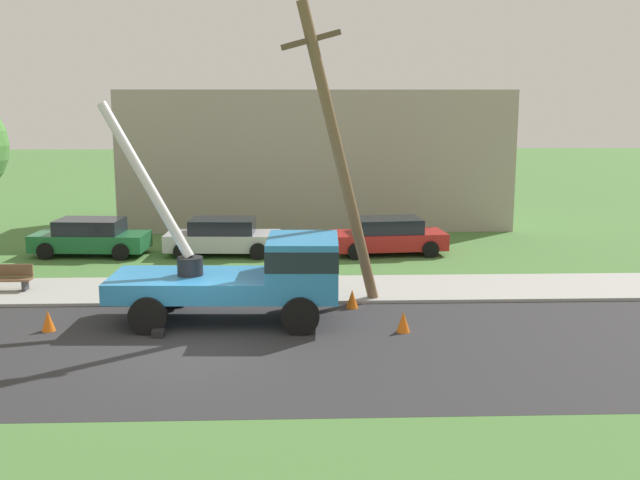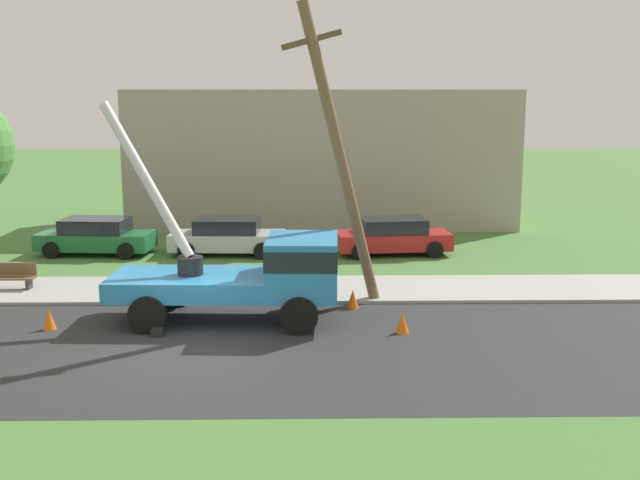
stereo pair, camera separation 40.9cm
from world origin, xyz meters
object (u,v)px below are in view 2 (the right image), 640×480
(leaning_utility_pole, at_px, (339,153))
(parked_sedan_green, at_px, (96,236))
(traffic_cone_behind, at_px, (49,319))
(parked_sedan_red, at_px, (393,236))
(traffic_cone_curbside, at_px, (353,299))
(park_bench, at_px, (10,277))
(utility_truck, at_px, (255,271))
(parked_sedan_silver, at_px, (227,236))
(traffic_cone_ahead, at_px, (402,322))

(leaning_utility_pole, height_order, parked_sedan_green, leaning_utility_pole)
(traffic_cone_behind, xyz_separation_m, parked_sedan_red, (10.25, 9.65, 0.43))
(traffic_cone_curbside, height_order, park_bench, park_bench)
(leaning_utility_pole, distance_m, parked_sedan_red, 8.64)
(utility_truck, relative_size, leaning_utility_pole, 0.77)
(leaning_utility_pole, xyz_separation_m, traffic_cone_behind, (-7.81, -2.28, -4.22))
(parked_sedan_silver, bearing_deg, parked_sedan_red, -0.71)
(traffic_cone_curbside, relative_size, parked_sedan_red, 0.12)
(park_bench, bearing_deg, utility_truck, -22.53)
(parked_sedan_green, bearing_deg, traffic_cone_curbside, -39.59)
(leaning_utility_pole, distance_m, parked_sedan_silver, 9.29)
(traffic_cone_ahead, relative_size, traffic_cone_curbside, 1.00)
(leaning_utility_pole, distance_m, traffic_cone_curbside, 4.25)
(traffic_cone_curbside, bearing_deg, leaning_utility_pole, 136.76)
(parked_sedan_silver, height_order, parked_sedan_red, same)
(parked_sedan_silver, bearing_deg, park_bench, -138.00)
(traffic_cone_ahead, bearing_deg, parked_sedan_silver, 118.92)
(traffic_cone_ahead, xyz_separation_m, traffic_cone_behind, (-9.37, 0.44, 0.00))
(utility_truck, relative_size, traffic_cone_curbside, 12.06)
(traffic_cone_curbside, xyz_separation_m, parked_sedan_silver, (-4.45, 7.82, 0.43))
(traffic_cone_behind, height_order, parked_sedan_red, parked_sedan_red)
(leaning_utility_pole, bearing_deg, traffic_cone_ahead, -60.15)
(traffic_cone_ahead, xyz_separation_m, parked_sedan_red, (0.88, 10.09, 0.43))
(traffic_cone_ahead, height_order, parked_sedan_red, parked_sedan_red)
(traffic_cone_ahead, distance_m, traffic_cone_curbside, 2.62)
(traffic_cone_curbside, distance_m, parked_sedan_silver, 9.01)
(parked_sedan_red, bearing_deg, traffic_cone_ahead, -94.98)
(park_bench, bearing_deg, leaning_utility_pole, -9.71)
(parked_sedan_green, relative_size, park_bench, 2.83)
(utility_truck, xyz_separation_m, park_bench, (-8.01, 3.32, -0.95))
(leaning_utility_pole, relative_size, traffic_cone_curbside, 15.66)
(traffic_cone_ahead, xyz_separation_m, parked_sedan_green, (-10.77, 10.29, 0.43))
(traffic_cone_behind, bearing_deg, parked_sedan_red, 43.28)
(parked_sedan_red, bearing_deg, utility_truck, -118.27)
(parked_sedan_green, bearing_deg, leaning_utility_pole, -39.42)
(traffic_cone_ahead, relative_size, parked_sedan_silver, 0.12)
(utility_truck, height_order, parked_sedan_red, utility_truck)
(parked_sedan_green, bearing_deg, parked_sedan_silver, -1.35)
(traffic_cone_curbside, bearing_deg, traffic_cone_ahead, -63.60)
(traffic_cone_curbside, distance_m, parked_sedan_red, 8.02)
(leaning_utility_pole, distance_m, park_bench, 11.26)
(traffic_cone_behind, height_order, parked_sedan_green, parked_sedan_green)
(traffic_cone_curbside, bearing_deg, parked_sedan_red, 75.22)
(utility_truck, height_order, traffic_cone_curbside, utility_truck)
(utility_truck, xyz_separation_m, traffic_cone_ahead, (3.92, -1.17, -1.13))
(utility_truck, relative_size, parked_sedan_red, 1.48)
(traffic_cone_behind, relative_size, traffic_cone_curbside, 1.00)
(leaning_utility_pole, bearing_deg, parked_sedan_green, 140.58)
(traffic_cone_curbside, bearing_deg, traffic_cone_behind, -166.90)
(parked_sedan_silver, distance_m, parked_sedan_red, 6.50)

